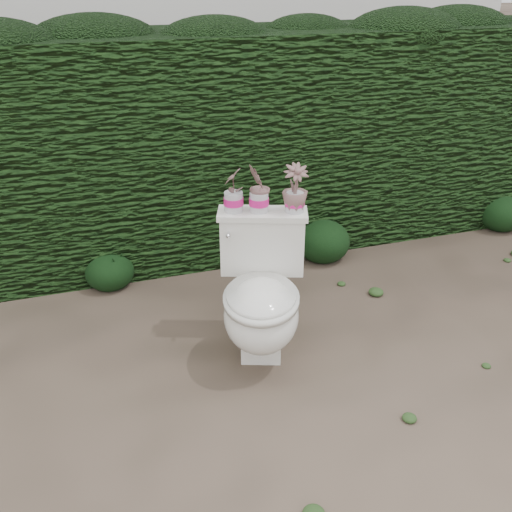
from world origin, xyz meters
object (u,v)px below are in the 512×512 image
object	(u,v)px
potted_plant_left	(233,191)
potted_plant_center	(259,189)
toilet	(261,299)
potted_plant_right	(295,190)

from	to	relation	value
potted_plant_left	potted_plant_center	xyz separation A→B (m)	(0.13, -0.05, 0.01)
potted_plant_left	toilet	bearing A→B (deg)	44.56
toilet	potted_plant_center	bearing A→B (deg)	94.70
potted_plant_left	potted_plant_center	size ratio (longest dim) A/B	0.93
toilet	potted_plant_right	bearing A→B (deg)	53.50
toilet	potted_plant_left	bearing A→B (deg)	123.71
toilet	potted_plant_left	xyz separation A→B (m)	(-0.07, 0.28, 0.54)
toilet	potted_plant_center	distance (m)	0.60
toilet	potted_plant_center	size ratio (longest dim) A/B	3.08
potted_plant_center	toilet	bearing A→B (deg)	17.78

